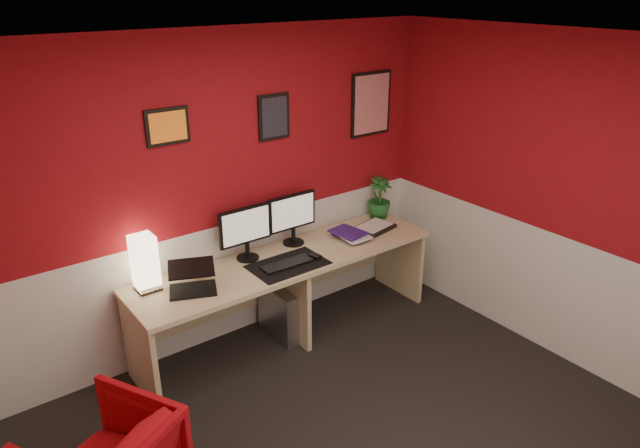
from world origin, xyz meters
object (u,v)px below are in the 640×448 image
Objects in this scene: monitor_left at (246,225)px; monitor_right at (293,212)px; shoji_lamp at (145,265)px; laptop at (192,278)px; zen_tray at (374,228)px; pc_tower at (282,311)px; desk at (289,297)px; potted_plant at (379,198)px.

monitor_left is 0.46m from monitor_right.
laptop is at bearing -41.69° from shoji_lamp.
pc_tower is (-0.98, 0.03, -0.52)m from zen_tray.
desk is 5.78× the size of pc_tower.
laptop reaches higher than desk.
shoji_lamp is at bearing 172.21° from pc_tower.
zen_tray is (1.79, 0.05, -0.09)m from laptop.
desk is at bearing -34.74° from monitor_left.
monitor_right is 1.66× the size of zen_tray.
laptop is 0.73× the size of pc_tower.
laptop is at bearing -177.58° from desk.
monitor_right reaches higher than desk.
laptop is (0.25, -0.22, -0.09)m from shoji_lamp.
monitor_left is 1.25m from zen_tray.
monitor_left is (-0.26, 0.18, 0.66)m from desk.
laptop is at bearing -159.46° from monitor_left.
potted_plant reaches higher than laptop.
potted_plant is at bearing 0.55° from monitor_left.
desk is 4.48× the size of monitor_right.
potted_plant is at bearing 9.57° from desk.
laptop is at bearing -167.09° from monitor_right.
shoji_lamp reaches higher than potted_plant.
pc_tower is at bearing -7.63° from shoji_lamp.
shoji_lamp is 0.69× the size of monitor_left.
pc_tower is (1.05, -0.14, -0.70)m from shoji_lamp.
shoji_lamp is (-1.09, 0.19, 0.56)m from desk.
monitor_right is (1.29, 0.02, 0.09)m from shoji_lamp.
desk is 0.73m from monitor_left.
shoji_lamp is 0.69× the size of monitor_right.
desk is at bearing -9.65° from shoji_lamp.
pc_tower is (0.22, -0.14, -0.80)m from monitor_left.
desk is at bearing -134.18° from monitor_right.
monitor_right is at bearing 0.77° from shoji_lamp.
shoji_lamp reaches higher than zen_tray.
monitor_right reaches higher than shoji_lamp.
monitor_left is at bearing 172.11° from zen_tray.
laptop is (-0.84, -0.04, 0.47)m from desk.
monitor_right is (0.20, 0.20, 0.66)m from desk.
monitor_left is (0.83, -0.00, 0.09)m from shoji_lamp.
desk is 0.71m from monitor_right.
zen_tray is at bearing 25.14° from laptop.
shoji_lamp is 1.21× the size of laptop.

